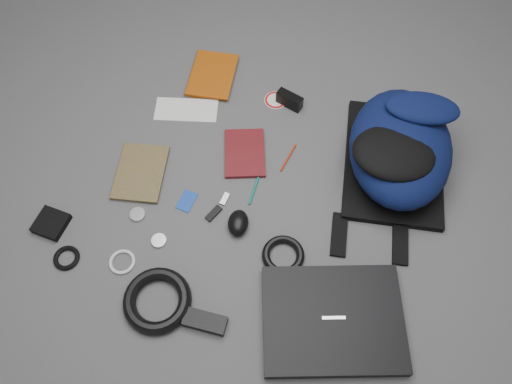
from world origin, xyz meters
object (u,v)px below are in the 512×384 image
(pouch, at_px, (51,223))
(compact_camera, at_px, (290,100))
(textbook_red, at_px, (191,72))
(dvd_case, at_px, (245,153))
(comic_book, at_px, (117,170))
(backpack, at_px, (400,147))
(power_brick, at_px, (205,321))
(mouse, at_px, (238,223))
(laptop, at_px, (333,320))

(pouch, bearing_deg, compact_camera, 53.52)
(compact_camera, bearing_deg, textbook_red, -168.21)
(dvd_case, height_order, pouch, pouch)
(comic_book, relative_size, pouch, 2.33)
(compact_camera, relative_size, pouch, 1.02)
(backpack, bearing_deg, compact_camera, 151.75)
(textbook_red, bearing_deg, pouch, -113.04)
(comic_book, relative_size, power_brick, 1.76)
(compact_camera, bearing_deg, mouse, -76.77)
(backpack, bearing_deg, mouse, -147.73)
(backpack, distance_m, comic_book, 0.96)
(dvd_case, bearing_deg, compact_camera, 51.47)
(backpack, relative_size, textbook_red, 2.31)
(laptop, distance_m, textbook_red, 1.07)
(laptop, xyz_separation_m, power_brick, (-0.35, -0.14, -0.00))
(backpack, bearing_deg, comic_book, -169.85)
(compact_camera, xyz_separation_m, mouse, (0.01, -0.53, -0.00))
(mouse, distance_m, power_brick, 0.33)
(backpack, relative_size, laptop, 1.27)
(backpack, bearing_deg, pouch, -160.16)
(power_brick, bearing_deg, textbook_red, 110.46)
(mouse, bearing_deg, pouch, -174.57)
(dvd_case, xyz_separation_m, pouch, (-0.48, -0.48, 0.00))
(laptop, height_order, pouch, laptop)
(laptop, relative_size, comic_book, 1.83)
(laptop, height_order, mouse, mouse)
(pouch, bearing_deg, comic_book, 68.66)
(pouch, bearing_deg, mouse, 21.09)
(power_brick, bearing_deg, laptop, 15.08)
(dvd_case, height_order, mouse, mouse)
(laptop, relative_size, power_brick, 3.21)
(power_brick, bearing_deg, mouse, 88.02)
(backpack, distance_m, compact_camera, 0.45)
(laptop, bearing_deg, pouch, 159.67)
(laptop, relative_size, mouse, 4.38)
(comic_book, bearing_deg, backpack, 7.87)
(comic_book, height_order, dvd_case, comic_book)
(dvd_case, distance_m, mouse, 0.28)
(compact_camera, distance_m, mouse, 0.53)
(backpack, height_order, dvd_case, backpack)
(power_brick, bearing_deg, compact_camera, 85.79)
(pouch, bearing_deg, backpack, 33.00)
(dvd_case, bearing_deg, pouch, -158.22)
(mouse, bearing_deg, backpack, 29.77)
(mouse, bearing_deg, textbook_red, 112.58)
(mouse, xyz_separation_m, power_brick, (0.03, -0.33, -0.01))
(dvd_case, xyz_separation_m, compact_camera, (0.07, 0.26, 0.02))
(backpack, xyz_separation_m, mouse, (-0.41, -0.42, -0.08))
(textbook_red, relative_size, comic_book, 1.01)
(pouch, bearing_deg, dvd_case, 45.14)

